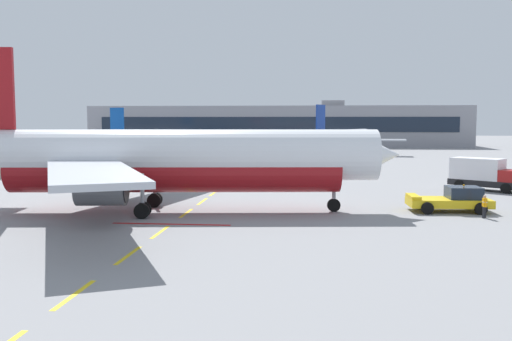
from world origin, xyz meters
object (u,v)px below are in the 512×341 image
object	(u,v)px
airliner_foreground	(167,160)
airliner_mid_left	(343,138)
fuel_service_truck	(485,174)
airliner_far_center	(79,138)
catering_truck	(45,166)
ground_crew_worker	(485,205)
pushback_tug	(452,200)

from	to	relation	value
airliner_foreground	airliner_mid_left	xyz separation A→B (m)	(16.60, 75.41, -0.82)
airliner_foreground	fuel_service_truck	bearing A→B (deg)	30.39
airliner_foreground	airliner_far_center	bearing A→B (deg)	117.33
catering_truck	ground_crew_worker	size ratio (longest dim) A/B	4.35
pushback_tug	catering_truck	size ratio (longest dim) A/B	0.86
airliner_far_center	ground_crew_worker	distance (m)	95.72
airliner_mid_left	catering_truck	world-z (taller)	airliner_mid_left
fuel_service_truck	catering_truck	bearing A→B (deg)	173.97
airliner_mid_left	fuel_service_truck	distance (m)	60.27
airliner_foreground	catering_truck	bearing A→B (deg)	133.27
airliner_foreground	pushback_tug	distance (m)	21.64
pushback_tug	fuel_service_truck	bearing A→B (deg)	65.43
pushback_tug	airliner_far_center	size ratio (longest dim) A/B	0.24
airliner_foreground	fuel_service_truck	distance (m)	32.04
airliner_far_center	fuel_service_truck	size ratio (longest dim) A/B	3.67
ground_crew_worker	fuel_service_truck	bearing A→B (deg)	74.14
catering_truck	fuel_service_truck	size ratio (longest dim) A/B	1.01
pushback_tug	fuel_service_truck	xyz separation A→B (m)	(6.28, 13.74, 0.74)
pushback_tug	airliner_mid_left	distance (m)	73.18
airliner_foreground	fuel_service_truck	size ratio (longest dim) A/B	4.95
catering_truck	ground_crew_worker	distance (m)	47.92
airliner_foreground	pushback_tug	bearing A→B (deg)	6.49
airliner_far_center	catering_truck	bearing A→B (deg)	-70.97
pushback_tug	catering_truck	world-z (taller)	catering_truck
airliner_mid_left	fuel_service_truck	world-z (taller)	airliner_mid_left
pushback_tug	airliner_mid_left	xyz separation A→B (m)	(-4.68, 72.99, 2.23)
airliner_foreground	airliner_far_center	world-z (taller)	airliner_foreground
airliner_foreground	airliner_mid_left	bearing A→B (deg)	77.58
airliner_mid_left	airliner_far_center	bearing A→B (deg)	-178.01
airliner_foreground	pushback_tug	world-z (taller)	airliner_foreground
pushback_tug	catering_truck	bearing A→B (deg)	155.53
airliner_far_center	ground_crew_worker	size ratio (longest dim) A/B	15.77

